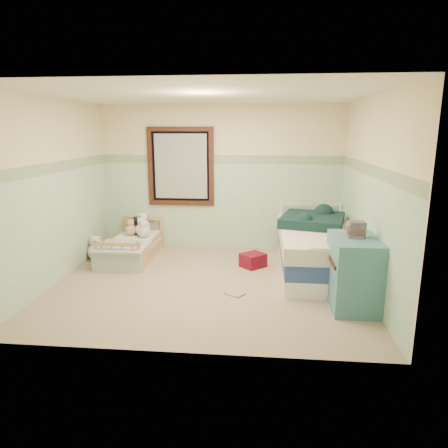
# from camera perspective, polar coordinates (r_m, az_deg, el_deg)

# --- Properties ---
(floor) EXTENTS (4.20, 3.60, 0.02)m
(floor) POSITION_cam_1_polar(r_m,az_deg,el_deg) (5.66, -2.32, -8.44)
(floor) COLOR gray
(floor) RESTS_ON ground
(ceiling) EXTENTS (4.20, 3.60, 0.02)m
(ceiling) POSITION_cam_1_polar(r_m,az_deg,el_deg) (5.29, -2.59, 17.88)
(ceiling) COLOR silver
(ceiling) RESTS_ON wall_back
(wall_back) EXTENTS (4.20, 0.04, 2.50)m
(wall_back) POSITION_cam_1_polar(r_m,az_deg,el_deg) (7.10, -0.45, 6.47)
(wall_back) COLOR beige
(wall_back) RESTS_ON floor
(wall_front) EXTENTS (4.20, 0.04, 2.50)m
(wall_front) POSITION_cam_1_polar(r_m,az_deg,el_deg) (3.59, -6.38, -0.13)
(wall_front) COLOR beige
(wall_front) RESTS_ON floor
(wall_left) EXTENTS (0.04, 3.60, 2.50)m
(wall_left) POSITION_cam_1_polar(r_m,az_deg,el_deg) (5.99, -22.82, 4.22)
(wall_left) COLOR beige
(wall_left) RESTS_ON floor
(wall_right) EXTENTS (0.04, 3.60, 2.50)m
(wall_right) POSITION_cam_1_polar(r_m,az_deg,el_deg) (5.46, 20.01, 3.69)
(wall_right) COLOR beige
(wall_right) RESTS_ON floor
(wainscot_mint) EXTENTS (4.20, 0.01, 1.50)m
(wainscot_mint) POSITION_cam_1_polar(r_m,az_deg,el_deg) (7.16, -0.46, 2.48)
(wainscot_mint) COLOR #97B69A
(wainscot_mint) RESTS_ON floor
(border_strip) EXTENTS (4.20, 0.01, 0.15)m
(border_strip) POSITION_cam_1_polar(r_m,az_deg,el_deg) (7.06, -0.47, 9.08)
(border_strip) COLOR #37613E
(border_strip) RESTS_ON wall_back
(window_frame) EXTENTS (1.16, 0.06, 1.36)m
(window_frame) POSITION_cam_1_polar(r_m,az_deg,el_deg) (7.15, -6.13, 8.05)
(window_frame) COLOR black
(window_frame) RESTS_ON wall_back
(window_blinds) EXTENTS (0.92, 0.01, 1.12)m
(window_blinds) POSITION_cam_1_polar(r_m,az_deg,el_deg) (7.16, -6.12, 8.06)
(window_blinds) COLOR beige
(window_blinds) RESTS_ON window_frame
(toddler_bed_frame) EXTENTS (0.71, 1.42, 0.18)m
(toddler_bed_frame) POSITION_cam_1_polar(r_m,az_deg,el_deg) (6.91, -12.80, -3.87)
(toddler_bed_frame) COLOR tan
(toddler_bed_frame) RESTS_ON floor
(toddler_mattress) EXTENTS (0.65, 1.36, 0.12)m
(toddler_mattress) POSITION_cam_1_polar(r_m,az_deg,el_deg) (6.87, -12.86, -2.66)
(toddler_mattress) COLOR white
(toddler_mattress) RESTS_ON toddler_bed_frame
(patchwork_quilt) EXTENTS (0.77, 0.71, 0.03)m
(patchwork_quilt) POSITION_cam_1_polar(r_m,az_deg,el_deg) (6.45, -14.11, -3.07)
(patchwork_quilt) COLOR #7998CC
(patchwork_quilt) RESTS_ON toddler_mattress
(plush_bed_brown) EXTENTS (0.18, 0.18, 0.18)m
(plush_bed_brown) POSITION_cam_1_polar(r_m,az_deg,el_deg) (7.34, -12.83, -0.45)
(plush_bed_brown) COLOR brown
(plush_bed_brown) RESTS_ON toddler_mattress
(plush_bed_white) EXTENTS (0.24, 0.24, 0.24)m
(plush_bed_white) POSITION_cam_1_polar(r_m,az_deg,el_deg) (7.27, -11.34, -0.26)
(plush_bed_white) COLOR white
(plush_bed_white) RESTS_ON toddler_mattress
(plush_bed_tan) EXTENTS (0.19, 0.19, 0.19)m
(plush_bed_tan) POSITION_cam_1_polar(r_m,az_deg,el_deg) (7.12, -12.99, -0.82)
(plush_bed_tan) COLOR tan
(plush_bed_tan) RESTS_ON toddler_mattress
(plush_bed_dark) EXTENTS (0.16, 0.16, 0.16)m
(plush_bed_dark) POSITION_cam_1_polar(r_m,az_deg,el_deg) (7.05, -11.21, -0.99)
(plush_bed_dark) COLOR black
(plush_bed_dark) RESTS_ON toddler_mattress
(plush_floor_cream) EXTENTS (0.27, 0.27, 0.27)m
(plush_floor_cream) POSITION_cam_1_polar(r_m,az_deg,el_deg) (6.92, -17.58, -3.75)
(plush_floor_cream) COLOR silver
(plush_floor_cream) RESTS_ON floor
(plush_floor_tan) EXTENTS (0.23, 0.23, 0.23)m
(plush_floor_tan) POSITION_cam_1_polar(r_m,az_deg,el_deg) (6.76, -16.32, -4.23)
(plush_floor_tan) COLOR tan
(plush_floor_tan) RESTS_ON floor
(twin_bed_frame) EXTENTS (1.05, 2.10, 0.22)m
(twin_bed_frame) POSITION_cam_1_polar(r_m,az_deg,el_deg) (6.20, 12.87, -5.67)
(twin_bed_frame) COLOR white
(twin_bed_frame) RESTS_ON floor
(twin_boxspring) EXTENTS (1.05, 2.10, 0.22)m
(twin_boxspring) POSITION_cam_1_polar(r_m,az_deg,el_deg) (6.13, 12.97, -3.72)
(twin_boxspring) COLOR navy
(twin_boxspring) RESTS_ON twin_bed_frame
(twin_mattress) EXTENTS (1.09, 2.14, 0.22)m
(twin_mattress) POSITION_cam_1_polar(r_m,az_deg,el_deg) (6.07, 13.08, -1.73)
(twin_mattress) COLOR silver
(twin_mattress) RESTS_ON twin_boxspring
(teal_blanket) EXTENTS (1.10, 1.13, 0.14)m
(teal_blanket) POSITION_cam_1_polar(r_m,az_deg,el_deg) (6.31, 12.37, 0.55)
(teal_blanket) COLOR black
(teal_blanket) RESTS_ON twin_mattress
(dresser) EXTENTS (0.53, 0.84, 0.84)m
(dresser) POSITION_cam_1_polar(r_m,az_deg,el_deg) (5.08, 17.77, -6.47)
(dresser) COLOR teal
(dresser) RESTS_ON floor
(book_stack) EXTENTS (0.21, 0.17, 0.19)m
(book_stack) POSITION_cam_1_polar(r_m,az_deg,el_deg) (4.96, 18.12, -0.73)
(book_stack) COLOR brown
(book_stack) RESTS_ON dresser
(red_pillow) EXTENTS (0.45, 0.44, 0.21)m
(red_pillow) POSITION_cam_1_polar(r_m,az_deg,el_deg) (6.30, 4.10, -5.11)
(red_pillow) COLOR #A30624
(red_pillow) RESTS_ON floor
(floor_book) EXTENTS (0.29, 0.28, 0.02)m
(floor_book) POSITION_cam_1_polar(r_m,az_deg,el_deg) (5.30, 1.51, -9.75)
(floor_book) COLOR orange
(floor_book) RESTS_ON floor
(extra_plush_0) EXTENTS (0.21, 0.21, 0.21)m
(extra_plush_0) POSITION_cam_1_polar(r_m,az_deg,el_deg) (7.19, -12.05, -0.56)
(extra_plush_0) COLOR black
(extra_plush_0) RESTS_ON toddler_mattress
(extra_plush_1) EXTENTS (0.20, 0.20, 0.20)m
(extra_plush_1) POSITION_cam_1_polar(r_m,az_deg,el_deg) (6.93, -11.20, -1.06)
(extra_plush_1) COLOR silver
(extra_plush_1) RESTS_ON toddler_mattress
(extra_plush_2) EXTENTS (0.22, 0.22, 0.22)m
(extra_plush_2) POSITION_cam_1_polar(r_m,az_deg,el_deg) (7.05, -11.50, -0.77)
(extra_plush_2) COLOR white
(extra_plush_2) RESTS_ON toddler_mattress
(extra_plush_3) EXTENTS (0.17, 0.17, 0.17)m
(extra_plush_3) POSITION_cam_1_polar(r_m,az_deg,el_deg) (7.31, -11.68, -0.45)
(extra_plush_3) COLOR brown
(extra_plush_3) RESTS_ON toddler_mattress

